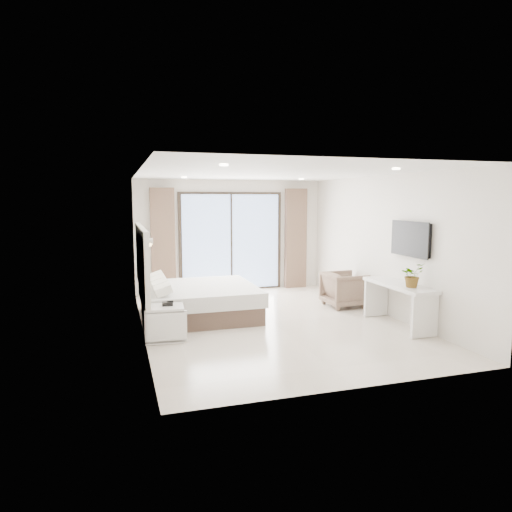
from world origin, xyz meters
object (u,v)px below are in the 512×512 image
(bed, at_px, (198,301))
(console_desk, at_px, (399,295))
(armchair, at_px, (344,288))
(nightstand, at_px, (165,323))

(bed, distance_m, console_desk, 3.69)
(armchair, bearing_deg, nightstand, 106.15)
(bed, bearing_deg, console_desk, -26.97)
(bed, xyz_separation_m, nightstand, (-0.75, -1.28, -0.04))
(bed, bearing_deg, armchair, -0.68)
(console_desk, distance_m, armchair, 1.65)
(console_desk, xyz_separation_m, armchair, (-0.19, 1.63, -0.16))
(console_desk, bearing_deg, bed, 153.03)
(nightstand, height_order, console_desk, console_desk)
(armchair, bearing_deg, console_desk, -175.07)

